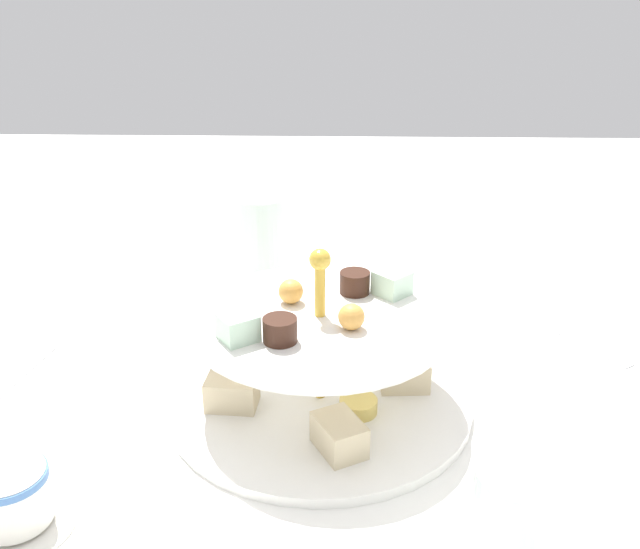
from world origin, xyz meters
TOP-DOWN VIEW (x-y plane):
  - ground_plane at (0.00, 0.00)m, footprint 2.40×2.40m
  - tiered_serving_stand at (0.00, -0.00)m, footprint 0.30×0.30m
  - water_glass_tall_right at (-0.08, 0.26)m, footprint 0.07×0.07m
  - teacup_with_saucer at (-0.23, -0.17)m, footprint 0.09×0.09m
  - butter_knife_left at (0.29, 0.15)m, footprint 0.11×0.15m
  - butter_knife_right at (-0.32, 0.05)m, footprint 0.04×0.17m
  - water_glass_mid_back at (0.14, -0.20)m, footprint 0.06×0.06m

SIDE VIEW (x-z plane):
  - ground_plane at x=0.00m, z-range 0.00..0.00m
  - butter_knife_left at x=0.29m, z-range 0.00..0.00m
  - butter_knife_right at x=-0.32m, z-range 0.00..0.00m
  - teacup_with_saucer at x=-0.23m, z-range 0.00..0.05m
  - water_glass_mid_back at x=0.14m, z-range 0.00..0.08m
  - tiered_serving_stand at x=0.00m, z-range -0.04..0.13m
  - water_glass_tall_right at x=-0.08m, z-range 0.00..0.13m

